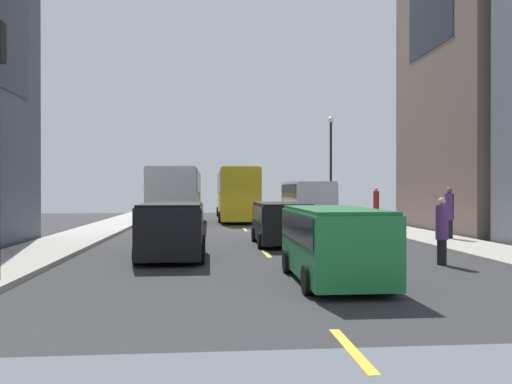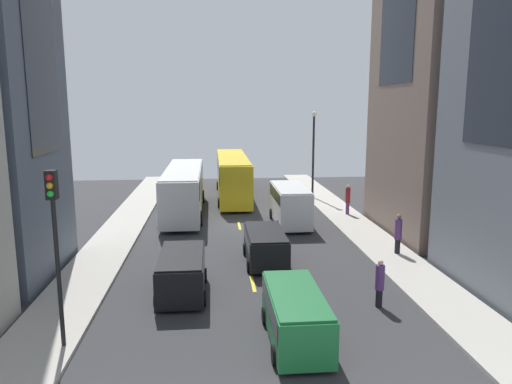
{
  "view_description": "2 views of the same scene",
  "coord_description": "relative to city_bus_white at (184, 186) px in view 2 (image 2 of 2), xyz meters",
  "views": [
    {
      "loc": [
        -1.92,
        -27.9,
        2.18
      ],
      "look_at": [
        0.71,
        1.37,
        2.03
      ],
      "focal_mm": 36.59,
      "sensor_mm": 36.0,
      "label": 1
    },
    {
      "loc": [
        -1.73,
        -30.81,
        7.87
      ],
      "look_at": [
        1.09,
        -0.24,
        2.3
      ],
      "focal_mm": 33.65,
      "sensor_mm": 36.0,
      "label": 2
    }
  ],
  "objects": [
    {
      "name": "streetcar_yellow",
      "position": [
        3.84,
        5.91,
        0.12
      ],
      "size": [
        2.7,
        13.5,
        3.59
      ],
      "color": "yellow",
      "rests_on": "ground"
    },
    {
      "name": "pedestrian_waiting_curb",
      "position": [
        11.75,
        -2.04,
        -0.73
      ],
      "size": [
        0.34,
        0.34,
        2.13
      ],
      "rotation": [
        0.0,
        0.0,
        2.76
      ],
      "color": "#593372",
      "rests_on": "ground"
    },
    {
      "name": "delivery_van_white",
      "position": [
        7.22,
        -4.09,
        -0.5
      ],
      "size": [
        2.25,
        5.62,
        2.58
      ],
      "color": "white",
      "rests_on": "ground"
    },
    {
      "name": "traffic_light_near_corner",
      "position": [
        -2.82,
        -20.0,
        2.16
      ],
      "size": [
        0.32,
        0.44,
        5.76
      ],
      "color": "black",
      "rests_on": "ground"
    },
    {
      "name": "sidewalk_west",
      "position": [
        -3.76,
        -4.17,
        -1.93
      ],
      "size": [
        2.67,
        44.0,
        0.15
      ],
      "primitive_type": "cube",
      "color": "#B2ADA3",
      "rests_on": "ground"
    },
    {
      "name": "lane_stripe_2",
      "position": [
        3.83,
        -4.17,
        -2.0
      ],
      "size": [
        0.16,
        2.0,
        0.01
      ],
      "primitive_type": "cube",
      "color": "yellow",
      "rests_on": "ground"
    },
    {
      "name": "lane_stripe_3",
      "position": [
        3.83,
        6.33,
        -2.0
      ],
      "size": [
        0.16,
        2.0,
        0.01
      ],
      "primitive_type": "cube",
      "color": "yellow",
      "rests_on": "ground"
    },
    {
      "name": "car_black_2",
      "position": [
        0.75,
        -15.55,
        -0.98
      ],
      "size": [
        2.04,
        4.29,
        1.74
      ],
      "color": "black",
      "rests_on": "ground"
    },
    {
      "name": "pedestrian_crossing_near",
      "position": [
        8.58,
        -17.63,
        -0.99
      ],
      "size": [
        0.35,
        0.35,
        1.94
      ],
      "rotation": [
        0.0,
        0.0,
        4.94
      ],
      "color": "black",
      "rests_on": "ground"
    },
    {
      "name": "car_green_1",
      "position": [
        4.8,
        -20.09,
        -0.98
      ],
      "size": [
        1.95,
        4.55,
        1.74
      ],
      "color": "#1E7238",
      "rests_on": "ground"
    },
    {
      "name": "sidewalk_east",
      "position": [
        11.41,
        -4.17,
        -1.93
      ],
      "size": [
        2.67,
        44.0,
        0.15
      ],
      "primitive_type": "cube",
      "color": "#B2ADA3",
      "rests_on": "ground"
    },
    {
      "name": "ground_plane",
      "position": [
        3.83,
        -4.17,
        -2.01
      ],
      "size": [
        41.83,
        41.83,
        0.0
      ],
      "primitive_type": "plane",
      "color": "#333335"
    },
    {
      "name": "streetlamp_near",
      "position": [
        10.57,
        4.53,
        2.55
      ],
      "size": [
        0.44,
        0.44,
        7.23
      ],
      "color": "black",
      "rests_on": "ground"
    },
    {
      "name": "city_bus_white",
      "position": [
        0.0,
        0.0,
        0.0
      ],
      "size": [
        2.8,
        12.57,
        3.35
      ],
      "color": "silver",
      "rests_on": "ground"
    },
    {
      "name": "lane_stripe_4",
      "position": [
        3.83,
        16.83,
        -2.0
      ],
      "size": [
        0.16,
        2.0,
        0.01
      ],
      "primitive_type": "cube",
      "color": "yellow",
      "rests_on": "ground"
    },
    {
      "name": "lane_stripe_1",
      "position": [
        3.83,
        -14.67,
        -2.0
      ],
      "size": [
        0.16,
        2.0,
        0.01
      ],
      "primitive_type": "cube",
      "color": "yellow",
      "rests_on": "ground"
    },
    {
      "name": "car_black_0",
      "position": [
        4.71,
        -11.77,
        -1.04
      ],
      "size": [
        2.07,
        4.38,
        1.65
      ],
      "color": "black",
      "rests_on": "ground"
    },
    {
      "name": "pedestrian_crossing_mid",
      "position": [
        11.79,
        -11.37,
        -0.74
      ],
      "size": [
        0.37,
        0.37,
        2.11
      ],
      "rotation": [
        0.0,
        0.0,
        3.34
      ],
      "color": "black",
      "rests_on": "ground"
    }
  ]
}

